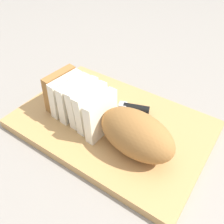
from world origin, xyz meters
The scene contains 7 objects.
ground_plane centered at (0.00, 0.00, 0.00)m, with size 3.00×3.00×0.00m, color gray.
cutting_board centered at (0.00, 0.00, 0.01)m, with size 0.47×0.32×0.02m, color tan.
bread_loaf centered at (-0.02, 0.04, 0.07)m, with size 0.35×0.13×0.10m.
bread_knife centered at (0.00, -0.05, 0.03)m, with size 0.26×0.11×0.02m.
crumb_near_knife centered at (-0.02, 0.02, 0.02)m, with size 0.01×0.01×0.01m, color #996633.
crumb_near_loaf centered at (-0.02, -0.02, 0.02)m, with size 0.01×0.01×0.01m, color #996633.
crumb_stray_left centered at (0.03, -0.02, 0.02)m, with size 0.01×0.01×0.01m, color #996633.
Camera 1 is at (-0.25, 0.37, 0.44)m, focal length 39.49 mm.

